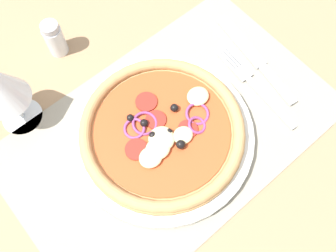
{
  "coord_description": "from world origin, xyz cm",
  "views": [
    {
      "loc": [
        -15.09,
        -17.19,
        54.4
      ],
      "look_at": [
        -0.5,
        0.0,
        2.83
      ],
      "focal_mm": 40.11,
      "sensor_mm": 36.0,
      "label": 1
    }
  ],
  "objects_px": {
    "pizza": "(161,129)",
    "plate": "(160,133)",
    "knife": "(255,58)",
    "fork": "(252,83)",
    "pepper_shaker": "(55,39)"
  },
  "relations": [
    {
      "from": "pizza",
      "to": "fork",
      "type": "relative_size",
      "value": 1.38
    },
    {
      "from": "pepper_shaker",
      "to": "pizza",
      "type": "bearing_deg",
      "value": -82.65
    },
    {
      "from": "plate",
      "to": "knife",
      "type": "bearing_deg",
      "value": 0.89
    },
    {
      "from": "knife",
      "to": "pepper_shaker",
      "type": "xyz_separation_m",
      "value": [
        -0.24,
        0.23,
        0.03
      ]
    },
    {
      "from": "plate",
      "to": "knife",
      "type": "relative_size",
      "value": 1.4
    },
    {
      "from": "fork",
      "to": "knife",
      "type": "bearing_deg",
      "value": -47.18
    },
    {
      "from": "pizza",
      "to": "knife",
      "type": "relative_size",
      "value": 1.25
    },
    {
      "from": "pizza",
      "to": "plate",
      "type": "bearing_deg",
      "value": 95.48
    },
    {
      "from": "knife",
      "to": "fork",
      "type": "bearing_deg",
      "value": 137.1
    },
    {
      "from": "plate",
      "to": "pizza",
      "type": "distance_m",
      "value": 0.02
    },
    {
      "from": "knife",
      "to": "pepper_shaker",
      "type": "height_order",
      "value": "pepper_shaker"
    },
    {
      "from": "plate",
      "to": "pizza",
      "type": "xyz_separation_m",
      "value": [
        0.0,
        -0.0,
        0.02
      ]
    },
    {
      "from": "pizza",
      "to": "pepper_shaker",
      "type": "bearing_deg",
      "value": 97.35
    },
    {
      "from": "plate",
      "to": "pepper_shaker",
      "type": "relative_size",
      "value": 4.18
    },
    {
      "from": "knife",
      "to": "plate",
      "type": "bearing_deg",
      "value": 99.57
    }
  ]
}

